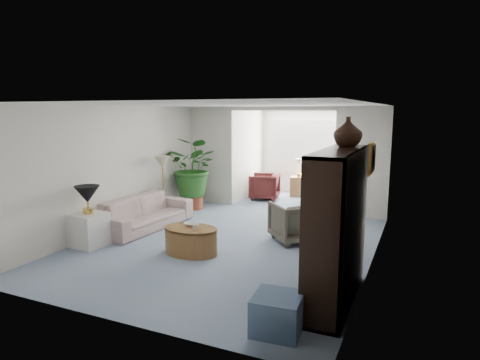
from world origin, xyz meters
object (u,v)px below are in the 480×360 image
at_px(entertainment_cabinet, 337,228).
at_px(cabinet_urn, 348,132).
at_px(sofa, 145,213).
at_px(framed_picture, 372,158).
at_px(coffee_bowl, 191,224).
at_px(coffee_cup, 195,227).
at_px(sunroom_table, 299,187).
at_px(side_table_dark, 336,225).
at_px(plant_pot, 195,202).
at_px(floor_lamp, 162,162).
at_px(end_table, 89,230).
at_px(wingback_chair, 295,222).
at_px(sunroom_chair_maroon, 264,186).
at_px(sunroom_chair_blue, 319,190).
at_px(ottoman, 277,314).
at_px(coffee_table, 191,241).
at_px(table_lamp, 87,194).

distance_m(entertainment_cabinet, cabinet_urn, 1.26).
xyz_separation_m(sofa, entertainment_cabinet, (4.24, -1.75, 0.64)).
xyz_separation_m(framed_picture, coffee_bowl, (-2.87, -0.44, -1.22)).
height_order(coffee_cup, sunroom_table, sunroom_table).
bearing_deg(coffee_bowl, sunroom_table, 85.84).
bearing_deg(side_table_dark, plant_pot, 162.39).
bearing_deg(floor_lamp, sunroom_table, 57.95).
xyz_separation_m(end_table, coffee_cup, (2.01, 0.30, 0.20)).
relative_size(wingback_chair, sunroom_chair_maroon, 1.05).
bearing_deg(side_table_dark, sofa, -169.09).
relative_size(coffee_cup, plant_pot, 0.27).
xyz_separation_m(coffee_cup, side_table_dark, (1.97, 1.78, -0.18)).
bearing_deg(cabinet_urn, sunroom_chair_blue, 106.98).
bearing_deg(ottoman, floor_lamp, 137.31).
xyz_separation_m(cabinet_urn, sunroom_chair_maroon, (-3.00, 4.92, -1.77)).
bearing_deg(framed_picture, cabinet_urn, -105.18).
bearing_deg(coffee_table, coffee_bowl, 116.57).
height_order(table_lamp, sunroom_chair_maroon, table_lamp).
xyz_separation_m(wingback_chair, ottoman, (0.75, -3.18, -0.16)).
height_order(table_lamp, entertainment_cabinet, entertainment_cabinet).
distance_m(framed_picture, sofa, 4.70).
height_order(wingback_chair, cabinet_urn, cabinet_urn).
bearing_deg(sunroom_chair_blue, plant_pot, 113.10).
relative_size(sofa, floor_lamp, 6.16).
bearing_deg(sofa, plant_pot, 1.90).
distance_m(end_table, table_lamp, 0.65).
relative_size(table_lamp, coffee_cup, 4.13).
xyz_separation_m(coffee_cup, plant_pot, (-1.74, 2.95, -0.34)).
distance_m(table_lamp, ottoman, 4.32).
height_order(side_table_dark, sunroom_table, side_table_dark).
relative_size(sofa, ottoman, 4.27).
distance_m(framed_picture, floor_lamp, 4.87).
xyz_separation_m(framed_picture, sunroom_chair_blue, (-1.73, 4.08, -1.34)).
bearing_deg(sunroom_chair_maroon, coffee_table, -5.24).
xyz_separation_m(floor_lamp, sunroom_table, (2.18, 3.48, -0.97)).
height_order(coffee_cup, wingback_chair, wingback_chair).
relative_size(coffee_table, plant_pot, 2.37).
bearing_deg(coffee_cup, side_table_dark, 42.13).
xyz_separation_m(entertainment_cabinet, cabinet_urn, (0.00, 0.50, 1.16)).
bearing_deg(sunroom_table, end_table, -110.78).
bearing_deg(wingback_chair, side_table_dark, 160.47).
height_order(wingback_chair, sunroom_chair_maroon, wingback_chair).
bearing_deg(sunroom_table, coffee_bowl, -94.16).
height_order(sofa, side_table_dark, sofa).
relative_size(side_table_dark, sunroom_chair_blue, 0.79).
relative_size(coffee_bowl, entertainment_cabinet, 0.12).
bearing_deg(wingback_chair, floor_lamp, -51.73).
bearing_deg(sunroom_table, cabinet_urn, -68.34).
xyz_separation_m(framed_picture, sunroom_chair_maroon, (-3.23, 4.08, -1.35)).
bearing_deg(cabinet_urn, coffee_cup, 175.24).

